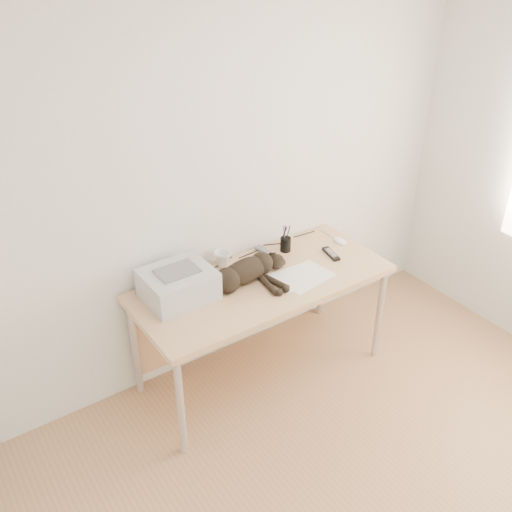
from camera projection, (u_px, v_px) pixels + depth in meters
wall_back at (229, 176)px, 3.44m from camera, size 3.50×0.00×3.50m
desk at (255, 292)px, 3.60m from camera, size 1.60×0.70×0.74m
printer at (178, 284)px, 3.28m from camera, size 0.40×0.34×0.19m
papers at (302, 277)px, 3.50m from camera, size 0.38×0.29×0.01m
cat at (244, 273)px, 3.41m from camera, size 0.70×0.33×0.16m
mug at (223, 259)px, 3.59m from camera, size 0.15×0.15×0.10m
pen_cup at (285, 244)px, 3.75m from camera, size 0.07×0.07×0.18m
remote_grey at (266, 252)px, 3.74m from camera, size 0.07×0.18×0.02m
remote_black at (331, 254)px, 3.73m from camera, size 0.08×0.17×0.02m
mouse at (340, 240)px, 3.87m from camera, size 0.08×0.12×0.04m
cable_tangle at (235, 258)px, 3.69m from camera, size 1.36×0.07×0.01m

